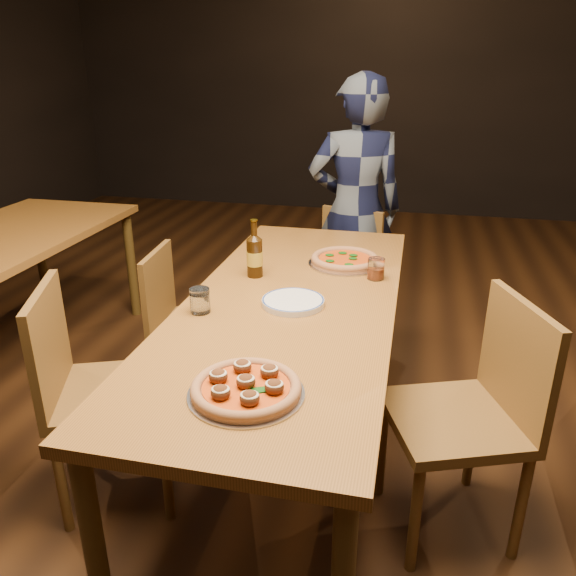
% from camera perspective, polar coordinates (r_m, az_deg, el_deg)
% --- Properties ---
extents(ground, '(9.00, 9.00, 0.00)m').
position_cam_1_polar(ground, '(2.56, 0.26, -16.85)').
color(ground, black).
extents(table_main, '(0.80, 2.00, 0.75)m').
position_cam_1_polar(table_main, '(2.20, 0.29, -2.95)').
color(table_main, brown).
rests_on(table_main, ground).
extents(chair_main_nw, '(0.56, 0.56, 0.92)m').
position_cam_1_polar(chair_main_nw, '(2.23, -17.34, -9.96)').
color(chair_main_nw, brown).
rests_on(chair_main_nw, ground).
extents(chair_main_sw, '(0.42, 0.42, 0.82)m').
position_cam_1_polar(chair_main_sw, '(2.78, -9.26, -3.77)').
color(chair_main_sw, brown).
rests_on(chair_main_sw, ground).
extents(chair_main_e, '(0.56, 0.56, 0.93)m').
position_cam_1_polar(chair_main_e, '(2.07, 16.50, -12.57)').
color(chair_main_e, brown).
rests_on(chair_main_e, ground).
extents(chair_end, '(0.48, 0.48, 0.83)m').
position_cam_1_polar(chair_end, '(3.34, 5.12, 1.04)').
color(chair_end, brown).
rests_on(chair_end, ground).
extents(pizza_meatball, '(0.33, 0.33, 0.06)m').
position_cam_1_polar(pizza_meatball, '(1.57, -4.29, -10.05)').
color(pizza_meatball, '#B7B7BF').
rests_on(pizza_meatball, table_main).
extents(pizza_margherita, '(0.33, 0.33, 0.04)m').
position_cam_1_polar(pizza_margherita, '(2.56, 5.79, 2.86)').
color(pizza_margherita, '#B7B7BF').
rests_on(pizza_margherita, table_main).
extents(plate_stack, '(0.24, 0.24, 0.02)m').
position_cam_1_polar(plate_stack, '(2.12, 0.52, -1.43)').
color(plate_stack, white).
rests_on(plate_stack, table_main).
extents(beer_bottle, '(0.07, 0.07, 0.24)m').
position_cam_1_polar(beer_bottle, '(2.39, -3.41, 3.19)').
color(beer_bottle, black).
rests_on(beer_bottle, table_main).
extents(water_glass, '(0.07, 0.07, 0.09)m').
position_cam_1_polar(water_glass, '(2.07, -8.93, -1.27)').
color(water_glass, white).
rests_on(water_glass, table_main).
extents(amber_glass, '(0.07, 0.07, 0.09)m').
position_cam_1_polar(amber_glass, '(2.40, 8.92, 1.95)').
color(amber_glass, '#8F3810').
rests_on(amber_glass, table_main).
extents(diner, '(0.65, 0.51, 1.56)m').
position_cam_1_polar(diner, '(3.39, 6.85, 7.77)').
color(diner, black).
rests_on(diner, ground).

